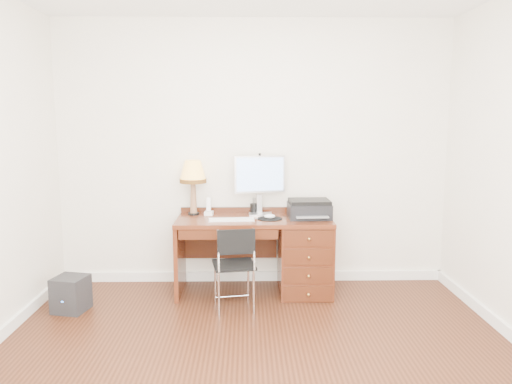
{
  "coord_description": "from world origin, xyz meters",
  "views": [
    {
      "loc": [
        -0.07,
        -3.37,
        1.73
      ],
      "look_at": [
        0.02,
        1.2,
        1.04
      ],
      "focal_mm": 35.0,
      "sensor_mm": 36.0,
      "label": 1
    }
  ],
  "objects_px": {
    "leg_lamp": "(193,175)",
    "chair": "(234,260)",
    "printer": "(309,209)",
    "equipment_box": "(71,294)",
    "desk": "(287,251)",
    "monitor": "(260,178)",
    "phone": "(209,210)"
  },
  "relations": [
    {
      "from": "monitor",
      "to": "phone",
      "type": "xyz_separation_m",
      "value": [
        -0.52,
        -0.02,
        -0.32
      ]
    },
    {
      "from": "desk",
      "to": "phone",
      "type": "distance_m",
      "value": 0.88
    },
    {
      "from": "leg_lamp",
      "to": "chair",
      "type": "xyz_separation_m",
      "value": [
        0.42,
        -0.66,
        -0.68
      ]
    },
    {
      "from": "printer",
      "to": "leg_lamp",
      "type": "distance_m",
      "value": 1.2
    },
    {
      "from": "monitor",
      "to": "chair",
      "type": "height_order",
      "value": "monitor"
    },
    {
      "from": "monitor",
      "to": "chair",
      "type": "xyz_separation_m",
      "value": [
        -0.25,
        -0.66,
        -0.66
      ]
    },
    {
      "from": "monitor",
      "to": "phone",
      "type": "relative_size",
      "value": 3.37
    },
    {
      "from": "chair",
      "to": "leg_lamp",
      "type": "bearing_deg",
      "value": 113.19
    },
    {
      "from": "phone",
      "to": "chair",
      "type": "height_order",
      "value": "phone"
    },
    {
      "from": "leg_lamp",
      "to": "desk",
      "type": "bearing_deg",
      "value": -10.51
    },
    {
      "from": "desk",
      "to": "leg_lamp",
      "type": "xyz_separation_m",
      "value": [
        -0.93,
        0.17,
        0.74
      ]
    },
    {
      "from": "chair",
      "to": "phone",
      "type": "bearing_deg",
      "value": 103.29
    },
    {
      "from": "phone",
      "to": "equipment_box",
      "type": "distance_m",
      "value": 1.49
    },
    {
      "from": "printer",
      "to": "phone",
      "type": "distance_m",
      "value": 1.0
    },
    {
      "from": "leg_lamp",
      "to": "phone",
      "type": "relative_size",
      "value": 3.11
    },
    {
      "from": "desk",
      "to": "equipment_box",
      "type": "relative_size",
      "value": 4.76
    },
    {
      "from": "desk",
      "to": "leg_lamp",
      "type": "relative_size",
      "value": 2.74
    },
    {
      "from": "phone",
      "to": "chair",
      "type": "distance_m",
      "value": 0.77
    },
    {
      "from": "phone",
      "to": "chair",
      "type": "bearing_deg",
      "value": -60.95
    },
    {
      "from": "phone",
      "to": "monitor",
      "type": "bearing_deg",
      "value": 9.15
    },
    {
      "from": "desk",
      "to": "monitor",
      "type": "distance_m",
      "value": 0.78
    },
    {
      "from": "printer",
      "to": "chair",
      "type": "distance_m",
      "value": 0.95
    },
    {
      "from": "printer",
      "to": "desk",
      "type": "bearing_deg",
      "value": 175.43
    },
    {
      "from": "printer",
      "to": "monitor",
      "type": "bearing_deg",
      "value": 156.75
    },
    {
      "from": "printer",
      "to": "equipment_box",
      "type": "relative_size",
      "value": 1.32
    },
    {
      "from": "printer",
      "to": "phone",
      "type": "height_order",
      "value": "printer"
    },
    {
      "from": "monitor",
      "to": "leg_lamp",
      "type": "relative_size",
      "value": 1.09
    },
    {
      "from": "desk",
      "to": "phone",
      "type": "height_order",
      "value": "phone"
    },
    {
      "from": "printer",
      "to": "chair",
      "type": "height_order",
      "value": "printer"
    },
    {
      "from": "desk",
      "to": "chair",
      "type": "height_order",
      "value": "chair"
    },
    {
      "from": "equipment_box",
      "to": "phone",
      "type": "bearing_deg",
      "value": 39.75
    },
    {
      "from": "equipment_box",
      "to": "desk",
      "type": "bearing_deg",
      "value": 25.83
    }
  ]
}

